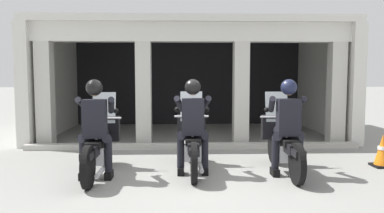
{
  "coord_description": "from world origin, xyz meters",
  "views": [
    {
      "loc": [
        -0.22,
        -6.02,
        1.67
      ],
      "look_at": [
        0.0,
        0.55,
        1.1
      ],
      "focal_mm": 35.56,
      "sensor_mm": 36.0,
      "label": 1
    }
  ],
  "objects_px": {
    "police_officer_left": "(95,120)",
    "motorcycle_right": "(283,142)",
    "police_officer_right": "(288,119)",
    "police_officer_center": "(193,118)",
    "motorcycle_center": "(192,142)",
    "motorcycle_left": "(100,145)",
    "traffic_cone_flank": "(383,151)"
  },
  "relations": [
    {
      "from": "motorcycle_left",
      "to": "police_officer_right",
      "type": "height_order",
      "value": "police_officer_right"
    },
    {
      "from": "police_officer_left",
      "to": "motorcycle_right",
      "type": "xyz_separation_m",
      "value": [
        3.1,
        0.38,
        -0.44
      ]
    },
    {
      "from": "police_officer_left",
      "to": "police_officer_right",
      "type": "distance_m",
      "value": 3.1
    },
    {
      "from": "motorcycle_left",
      "to": "police_officer_left",
      "type": "xyz_separation_m",
      "value": [
        -0.0,
        -0.28,
        0.44
      ]
    },
    {
      "from": "motorcycle_left",
      "to": "traffic_cone_flank",
      "type": "relative_size",
      "value": 3.46
    },
    {
      "from": "motorcycle_center",
      "to": "motorcycle_right",
      "type": "distance_m",
      "value": 1.55
    },
    {
      "from": "motorcycle_right",
      "to": "traffic_cone_flank",
      "type": "distance_m",
      "value": 1.91
    },
    {
      "from": "police_officer_left",
      "to": "police_officer_right",
      "type": "bearing_deg",
      "value": 15.52
    },
    {
      "from": "motorcycle_left",
      "to": "police_officer_center",
      "type": "distance_m",
      "value": 1.61
    },
    {
      "from": "police_officer_left",
      "to": "police_officer_center",
      "type": "relative_size",
      "value": 1.0
    },
    {
      "from": "motorcycle_right",
      "to": "police_officer_right",
      "type": "relative_size",
      "value": 1.29
    },
    {
      "from": "police_officer_left",
      "to": "police_officer_center",
      "type": "distance_m",
      "value": 1.56
    },
    {
      "from": "motorcycle_left",
      "to": "police_officer_center",
      "type": "height_order",
      "value": "police_officer_center"
    },
    {
      "from": "police_officer_left",
      "to": "police_officer_right",
      "type": "relative_size",
      "value": 1.0
    },
    {
      "from": "motorcycle_left",
      "to": "traffic_cone_flank",
      "type": "distance_m",
      "value": 5.0
    },
    {
      "from": "police_officer_left",
      "to": "police_officer_right",
      "type": "xyz_separation_m",
      "value": [
        3.09,
        0.1,
        0.0
      ]
    },
    {
      "from": "police_officer_left",
      "to": "traffic_cone_flank",
      "type": "xyz_separation_m",
      "value": [
        4.98,
        0.63,
        -0.65
      ]
    },
    {
      "from": "motorcycle_center",
      "to": "traffic_cone_flank",
      "type": "height_order",
      "value": "motorcycle_center"
    },
    {
      "from": "motorcycle_center",
      "to": "police_officer_center",
      "type": "relative_size",
      "value": 1.29
    },
    {
      "from": "motorcycle_left",
      "to": "motorcycle_right",
      "type": "relative_size",
      "value": 1.0
    },
    {
      "from": "motorcycle_left",
      "to": "motorcycle_center",
      "type": "height_order",
      "value": "same"
    },
    {
      "from": "police_officer_left",
      "to": "motorcycle_right",
      "type": "height_order",
      "value": "police_officer_left"
    },
    {
      "from": "motorcycle_left",
      "to": "motorcycle_right",
      "type": "height_order",
      "value": "same"
    },
    {
      "from": "police_officer_center",
      "to": "traffic_cone_flank",
      "type": "distance_m",
      "value": 3.52
    },
    {
      "from": "motorcycle_center",
      "to": "motorcycle_right",
      "type": "xyz_separation_m",
      "value": [
        1.55,
        -0.13,
        0.0
      ]
    },
    {
      "from": "motorcycle_left",
      "to": "police_officer_right",
      "type": "relative_size",
      "value": 1.29
    },
    {
      "from": "police_officer_right",
      "to": "traffic_cone_flank",
      "type": "height_order",
      "value": "police_officer_right"
    },
    {
      "from": "motorcycle_right",
      "to": "motorcycle_left",
      "type": "bearing_deg",
      "value": -164.71
    },
    {
      "from": "police_officer_left",
      "to": "traffic_cone_flank",
      "type": "distance_m",
      "value": 5.06
    },
    {
      "from": "motorcycle_left",
      "to": "police_officer_left",
      "type": "bearing_deg",
      "value": -76.55
    },
    {
      "from": "police_officer_right",
      "to": "motorcycle_center",
      "type": "bearing_deg",
      "value": 178.55
    },
    {
      "from": "motorcycle_center",
      "to": "police_officer_right",
      "type": "height_order",
      "value": "police_officer_right"
    }
  ]
}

